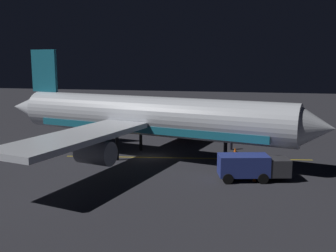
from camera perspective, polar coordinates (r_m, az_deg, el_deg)
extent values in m
cube|color=#2E2E34|center=(42.02, -2.68, -4.75)|extent=(180.00, 180.00, 0.20)
cube|color=gold|center=(41.72, 2.86, -4.71)|extent=(4.14, 26.00, 0.01)
cylinder|color=silver|center=(41.12, -2.73, 1.49)|extent=(11.21, 30.66, 4.13)
cube|color=teal|center=(41.29, -2.71, -0.07)|extent=(9.93, 26.15, 0.74)
cone|color=silver|center=(36.33, 20.81, -0.21)|extent=(4.71, 4.17, 4.05)
cone|color=silver|center=(51.49, -19.74, 2.58)|extent=(4.78, 5.69, 3.72)
cube|color=teal|center=(49.17, -17.68, 7.72)|extent=(1.20, 3.58, 4.99)
cube|color=silver|center=(50.71, 1.15, 2.34)|extent=(16.48, 8.38, 0.50)
cylinder|color=slate|center=(49.71, 2.02, 0.55)|extent=(2.79, 3.60, 2.10)
cube|color=silver|center=(33.87, -13.10, -1.57)|extent=(16.48, 8.38, 0.50)
cylinder|color=slate|center=(34.05, -10.60, -3.83)|extent=(2.79, 3.60, 2.10)
cylinder|color=black|center=(38.51, 8.39, -4.15)|extent=(0.43, 0.43, 2.45)
cylinder|color=black|center=(45.03, -4.01, -2.06)|extent=(0.43, 0.43, 2.45)
cylinder|color=black|center=(40.90, -7.47, -3.31)|extent=(0.43, 0.43, 2.45)
cube|color=navy|center=(34.42, 10.98, -5.66)|extent=(3.03, 4.63, 1.81)
cube|color=#38383D|center=(35.22, 15.82, -5.76)|extent=(2.36, 2.22, 1.50)
cylinder|color=black|center=(35.00, 13.33, -7.02)|extent=(2.46, 1.41, 0.90)
cylinder|color=black|center=(34.38, 8.48, -7.17)|extent=(2.46, 1.41, 0.90)
cube|color=maroon|center=(52.31, 3.62, -0.06)|extent=(3.71, 5.21, 2.18)
cube|color=#38383D|center=(50.82, 6.82, -0.79)|extent=(2.52, 2.41, 1.50)
cylinder|color=black|center=(51.70, 5.21, -1.43)|extent=(2.48, 1.69, 0.90)
cylinder|color=black|center=(53.35, 2.06, -1.05)|extent=(2.48, 1.69, 0.90)
cylinder|color=black|center=(46.03, 9.24, -2.92)|extent=(0.32, 0.32, 0.85)
cylinder|color=yellow|center=(45.87, 9.26, -2.01)|extent=(0.40, 0.40, 0.65)
sphere|color=tan|center=(45.78, 9.28, -1.46)|extent=(0.24, 0.24, 0.24)
cone|color=#EA590F|center=(44.92, 9.81, -3.45)|extent=(0.36, 0.36, 0.55)
cube|color=black|center=(44.97, 9.80, -3.77)|extent=(0.50, 0.50, 0.03)
cone|color=#EA590F|center=(34.61, 12.54, -7.48)|extent=(0.36, 0.36, 0.55)
cube|color=black|center=(34.69, 12.53, -7.90)|extent=(0.50, 0.50, 0.03)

